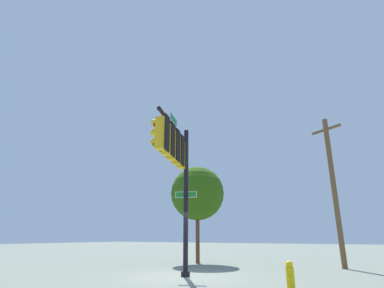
% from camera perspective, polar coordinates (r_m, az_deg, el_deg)
% --- Properties ---
extents(ground_plane, '(120.00, 120.00, 0.00)m').
position_cam_1_polar(ground_plane, '(13.09, -1.25, -23.77)').
color(ground_plane, slate).
extents(signal_pole_assembly, '(4.01, 1.85, 6.16)m').
position_cam_1_polar(signal_pole_assembly, '(11.71, -3.16, -2.59)').
color(signal_pole_assembly, black).
rests_on(signal_pole_assembly, ground_plane).
extents(utility_pole, '(1.00, 1.62, 7.88)m').
position_cam_1_polar(utility_pole, '(17.85, 25.19, -7.21)').
color(utility_pole, brown).
rests_on(utility_pole, ground_plane).
extents(fire_hydrant, '(0.33, 0.24, 0.83)m').
position_cam_1_polar(fire_hydrant, '(10.27, 18.05, -22.56)').
color(fire_hydrant, '#E0B90D').
rests_on(fire_hydrant, ground_plane).
extents(tree_near, '(3.37, 3.37, 5.85)m').
position_cam_1_polar(tree_near, '(19.47, 1.03, -9.30)').
color(tree_near, brown).
rests_on(tree_near, ground_plane).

